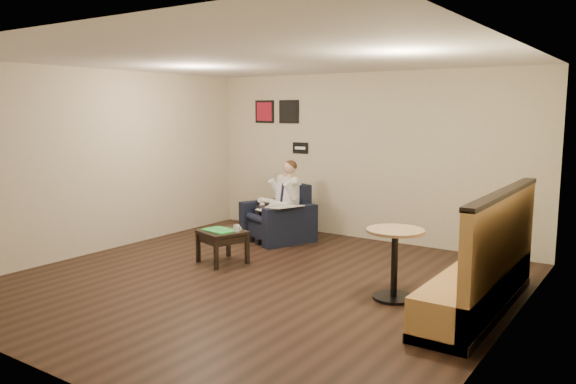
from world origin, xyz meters
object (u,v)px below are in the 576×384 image
Objects in this scene: seated_man at (271,203)px; banquette at (478,251)px; armchair at (278,213)px; green_folder at (220,230)px; cafe_table at (394,264)px; side_table at (222,247)px; smartphone at (234,229)px; coffee_mug at (237,228)px.

seated_man is 0.50× the size of banquette.
seated_man is at bearing -90.00° from armchair.
seated_man reaches higher than green_folder.
seated_man is 1.52m from green_folder.
cafe_table is at bearing -1.30° from green_folder.
armchair is 0.21m from seated_man.
armchair is 1.69× the size of side_table.
side_table is 0.30m from smartphone.
green_folder is at bearing -178.30° from banquette.
side_table is 3.60m from banquette.
seated_man is at bearing 151.60° from cafe_table.
cafe_table is (2.46, -0.13, -0.11)m from coffee_mug.
seated_man is at bearing 106.53° from coffee_mug.
seated_man reaches higher than armchair.
banquette is (3.35, 0.04, 0.14)m from coffee_mug.
banquette is (3.47, -0.05, 0.19)m from smartphone.
cafe_table reaches higher than coffee_mug.
side_table is 5.79× the size of coffee_mug.
smartphone is 0.18× the size of cafe_table.
coffee_mug reaches higher than green_folder.
side_table is at bearing 178.47° from cafe_table.
armchair is at bearing 158.05° from banquette.
cafe_table is at bearing -3.08° from coffee_mug.
banquette is (3.78, -1.39, 0.02)m from seated_man.
seated_man is at bearing 130.94° from smartphone.
seated_man reaches higher than side_table.
armchair is at bearing 128.13° from smartphone.
cafe_table reaches higher than green_folder.
seated_man is at bearing 159.80° from banquette.
seated_man is 1.49m from coffee_mug.
side_table is 0.22× the size of banquette.
coffee_mug is 0.15m from smartphone.
banquette reaches higher than cafe_table.
banquette is 0.94m from cafe_table.
coffee_mug reaches higher than side_table.
green_folder is at bearing -164.39° from coffee_mug.
side_table is at bearing -58.65° from seated_man.
banquette is at bearing 27.32° from smartphone.
coffee_mug is 0.12× the size of cafe_table.
cafe_table is (2.68, -0.07, 0.18)m from side_table.
seated_man is (-0.05, -0.11, 0.17)m from armchair.
side_table is 1.22× the size of green_folder.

